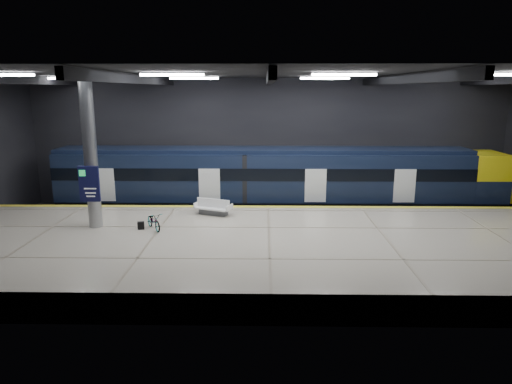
{
  "coord_description": "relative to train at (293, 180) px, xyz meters",
  "views": [
    {
      "loc": [
        -0.25,
        -21.11,
        7.3
      ],
      "look_at": [
        -0.63,
        1.5,
        2.2
      ],
      "focal_mm": 32.0,
      "sensor_mm": 36.0,
      "label": 1
    }
  ],
  "objects": [
    {
      "name": "platform",
      "position": [
        -1.48,
        -8.0,
        -1.51
      ],
      "size": [
        30.0,
        11.0,
        1.1
      ],
      "primitive_type": "cube",
      "color": "beige",
      "rests_on": "ground"
    },
    {
      "name": "train",
      "position": [
        0.0,
        0.0,
        0.0
      ],
      "size": [
        29.4,
        2.84,
        3.79
      ],
      "color": "black",
      "rests_on": "ground"
    },
    {
      "name": "info_column",
      "position": [
        -9.48,
        -6.52,
        2.4
      ],
      "size": [
        0.9,
        0.78,
        6.9
      ],
      "color": "#9EA0A5",
      "rests_on": "platform"
    },
    {
      "name": "rails",
      "position": [
        -1.48,
        0.0,
        -1.98
      ],
      "size": [
        30.0,
        1.52,
        0.16
      ],
      "color": "gray",
      "rests_on": "ground"
    },
    {
      "name": "safety_strip",
      "position": [
        -1.48,
        -2.75,
        -0.95
      ],
      "size": [
        30.0,
        0.4,
        0.01
      ],
      "primitive_type": "cube",
      "color": "yellow",
      "rests_on": "platform"
    },
    {
      "name": "pannier_bag",
      "position": [
        -7.28,
        -6.89,
        -0.78
      ],
      "size": [
        0.33,
        0.24,
        0.35
      ],
      "primitive_type": "cube",
      "rotation": [
        0.0,
        0.0,
        0.21
      ],
      "color": "black",
      "rests_on": "platform"
    },
    {
      "name": "bench",
      "position": [
        -4.27,
        -4.36,
        -0.67
      ],
      "size": [
        2.01,
        1.4,
        0.82
      ],
      "rotation": [
        0.0,
        0.0,
        -0.38
      ],
      "color": "#595B60",
      "rests_on": "platform"
    },
    {
      "name": "bicycle",
      "position": [
        -6.68,
        -6.89,
        -0.56
      ],
      "size": [
        1.25,
        1.55,
        0.79
      ],
      "primitive_type": "imported",
      "rotation": [
        0.0,
        0.0,
        0.57
      ],
      "color": "#99999E",
      "rests_on": "platform"
    },
    {
      "name": "room_shell",
      "position": [
        -1.48,
        -5.49,
        3.66
      ],
      "size": [
        30.1,
        16.1,
        8.05
      ],
      "color": "black",
      "rests_on": "ground"
    },
    {
      "name": "ground",
      "position": [
        -1.48,
        -5.5,
        -2.06
      ],
      "size": [
        30.0,
        30.0,
        0.0
      ],
      "primitive_type": "plane",
      "color": "black",
      "rests_on": "ground"
    }
  ]
}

